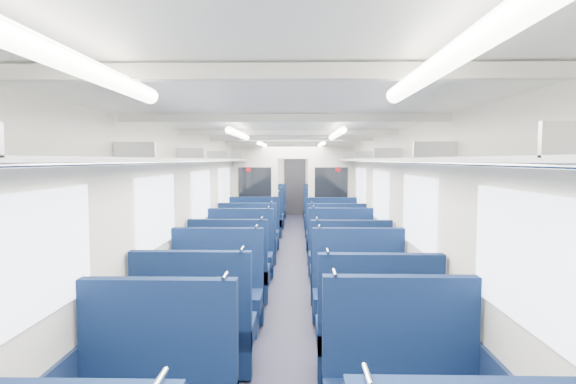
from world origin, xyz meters
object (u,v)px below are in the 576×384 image
object	(u,v)px
bulkhead	(293,192)
seat_21	(326,223)
seat_9	(377,338)
end_door	(295,187)
seat_26	(270,208)
seat_18	(254,235)
seat_14	(240,258)
seat_16	(248,244)
seat_17	(336,245)
seat_8	(195,333)
seat_12	(230,275)
seat_10	(216,298)
seat_25	(322,213)
seat_11	(359,298)
seat_22	(265,217)
seat_20	(261,222)
seat_27	(320,209)
seat_15	(341,257)
seat_13	(350,277)
seat_19	(332,236)
seat_24	(267,212)
seat_23	(324,218)

from	to	relation	value
bulkhead	seat_21	world-z (taller)	bulkhead
seat_9	bulkhead	bearing A→B (deg)	97.10
end_door	seat_26	distance (m)	1.65
seat_18	seat_14	bearing A→B (deg)	-90.00
seat_16	seat_17	bearing A→B (deg)	-2.89
seat_8	seat_12	size ratio (longest dim) A/B	1.00
seat_10	seat_25	bearing A→B (deg)	79.43
seat_17	seat_12	bearing A→B (deg)	-125.49
seat_9	seat_10	xyz separation A→B (m)	(-1.66, 1.19, 0.00)
seat_11	seat_22	bearing A→B (deg)	102.02
seat_20	seat_25	world-z (taller)	same
seat_14	seat_16	distance (m)	1.28
seat_9	seat_26	xyz separation A→B (m)	(-1.66, 11.35, 0.00)
bulkhead	seat_20	size ratio (longest dim) A/B	2.33
seat_9	seat_8	bearing A→B (deg)	177.22
seat_10	seat_27	distance (m)	10.15
seat_9	seat_26	world-z (taller)	same
seat_9	seat_26	distance (m)	11.47
end_door	seat_11	size ratio (longest dim) A/B	1.66
seat_8	seat_15	size ratio (longest dim) A/B	1.00
seat_9	seat_18	world-z (taller)	same
seat_13	seat_22	size ratio (longest dim) A/B	1.00
seat_19	end_door	bearing A→B (deg)	96.85
bulkhead	seat_16	distance (m)	2.30
end_door	seat_21	world-z (taller)	end_door
seat_16	seat_18	world-z (taller)	same
seat_24	seat_17	bearing A→B (deg)	-73.14
seat_23	seat_24	distance (m)	2.07
seat_14	seat_15	size ratio (longest dim) A/B	1.00
seat_11	seat_21	xyz separation A→B (m)	(0.00, 6.49, 0.00)
end_door	seat_17	world-z (taller)	end_door
end_door	seat_16	bearing A→B (deg)	-95.97
seat_17	seat_24	bearing A→B (deg)	106.86
seat_13	seat_19	xyz separation A→B (m)	(0.00, 3.48, 0.00)
seat_18	seat_19	size ratio (longest dim) A/B	1.00
seat_15	seat_23	world-z (taller)	same
seat_15	seat_27	size ratio (longest dim) A/B	1.00
seat_18	seat_21	xyz separation A→B (m)	(1.66, 1.87, 0.00)
seat_8	seat_26	world-z (taller)	same
seat_23	seat_27	world-z (taller)	same
end_door	seat_21	xyz separation A→B (m)	(0.83, -4.93, -0.63)
seat_10	end_door	bearing A→B (deg)	85.85
seat_10	seat_27	size ratio (longest dim) A/B	1.00
end_door	seat_21	size ratio (longest dim) A/B	1.66
seat_16	seat_19	world-z (taller)	same
seat_8	seat_25	size ratio (longest dim) A/B	1.00
seat_27	seat_19	bearing A→B (deg)	-90.00
seat_12	seat_20	bearing A→B (deg)	90.00
seat_13	seat_8	bearing A→B (deg)	-127.53
seat_9	end_door	bearing A→B (deg)	93.76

